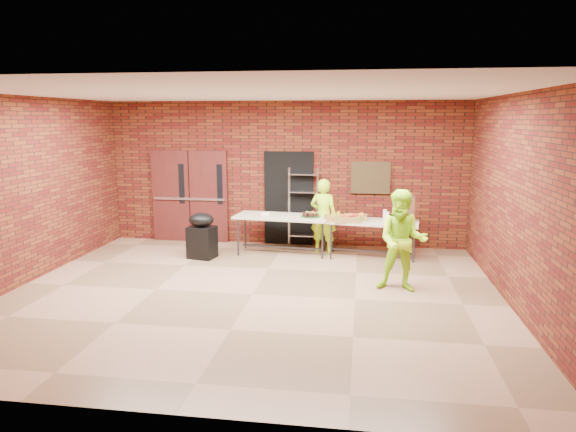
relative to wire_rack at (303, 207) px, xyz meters
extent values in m
cube|color=brown|center=(-0.44, -3.32, -0.90)|extent=(8.00, 7.00, 0.04)
cube|color=silver|center=(-0.44, -3.32, 2.34)|extent=(8.00, 7.00, 0.04)
cube|color=maroon|center=(-0.44, 0.20, 0.72)|extent=(8.00, 0.04, 3.20)
cube|color=maroon|center=(-0.44, -6.84, 0.72)|extent=(8.00, 0.04, 3.20)
cube|color=maroon|center=(-4.46, -3.32, 0.72)|extent=(0.04, 7.00, 3.20)
cube|color=maroon|center=(3.58, -3.32, 0.72)|extent=(0.04, 7.00, 3.20)
cube|color=#4A1815|center=(-3.09, 0.12, 0.17)|extent=(0.88, 0.08, 2.10)
cube|color=#4A1815|center=(-2.19, 0.12, 0.17)|extent=(0.88, 0.08, 2.10)
cube|color=black|center=(-2.81, 0.07, 0.47)|extent=(0.12, 0.02, 0.90)
cube|color=black|center=(-1.91, 0.07, 0.47)|extent=(0.12, 0.02, 0.90)
cube|color=silver|center=(-2.64, 0.06, 0.12)|extent=(1.70, 0.04, 0.05)
cube|color=black|center=(-0.34, 0.14, 0.17)|extent=(1.10, 0.06, 2.10)
cube|color=#3D3018|center=(1.46, 0.13, 0.67)|extent=(0.85, 0.04, 0.70)
cube|color=#BBAC8F|center=(-0.36, -0.68, -0.09)|extent=(2.05, 1.02, 0.04)
cube|color=#2D2E32|center=(-0.36, -0.68, -0.75)|extent=(1.75, 0.23, 0.03)
cylinder|color=#2D2E32|center=(-1.24, -0.35, -0.50)|extent=(0.04, 0.04, 0.77)
cylinder|color=#2D2E32|center=(0.51, -0.35, -0.50)|extent=(0.04, 0.04, 0.77)
cylinder|color=#2D2E32|center=(-1.24, -1.01, -0.50)|extent=(0.04, 0.04, 0.77)
cylinder|color=#2D2E32|center=(0.51, -1.01, -0.50)|extent=(0.04, 0.04, 0.77)
cube|color=#BBAC8F|center=(1.51, -0.72, -0.14)|extent=(1.92, 0.99, 0.04)
cube|color=#2D2E32|center=(1.51, -0.72, -0.76)|extent=(1.63, 0.24, 0.03)
cylinder|color=#2D2E32|center=(0.69, -0.42, -0.52)|extent=(0.04, 0.04, 0.72)
cylinder|color=#2D2E32|center=(2.33, -0.42, -0.52)|extent=(0.04, 0.04, 0.72)
cylinder|color=#2D2E32|center=(0.69, -1.03, -0.52)|extent=(0.04, 0.04, 0.72)
cylinder|color=#2D2E32|center=(2.33, -1.03, -0.52)|extent=(0.04, 0.04, 0.72)
cube|color=olive|center=(0.73, -0.80, -0.09)|extent=(0.41, 0.32, 0.06)
cube|color=olive|center=(1.19, -0.62, -0.09)|extent=(0.42, 0.32, 0.06)
cube|color=olive|center=(1.00, -0.86, -0.08)|extent=(0.50, 0.39, 0.08)
cylinder|color=#13481D|center=(0.24, -0.71, -0.06)|extent=(0.41, 0.41, 0.02)
cube|color=white|center=(-0.72, -0.65, -0.04)|extent=(0.17, 0.11, 0.06)
cube|color=#55321D|center=(2.14, -0.56, 0.13)|extent=(0.39, 0.35, 0.51)
cylinder|color=white|center=(1.80, -0.83, -0.01)|extent=(0.07, 0.07, 0.22)
cylinder|color=white|center=(1.95, -0.89, 0.00)|extent=(0.08, 0.08, 0.25)
cylinder|color=white|center=(1.76, -0.67, 0.00)|extent=(0.08, 0.08, 0.24)
cube|color=black|center=(-1.93, -1.28, -0.55)|extent=(0.59, 0.52, 0.66)
ellipsoid|color=black|center=(-1.93, -1.28, -0.08)|extent=(0.58, 0.52, 0.28)
imported|color=#B3FB1B|center=(0.49, -0.52, -0.08)|extent=(0.66, 0.52, 1.59)
imported|color=#B3FB1B|center=(1.95, -2.76, -0.04)|extent=(0.90, 0.75, 1.69)
camera|label=1|loc=(1.27, -11.12, 1.94)|focal=32.00mm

